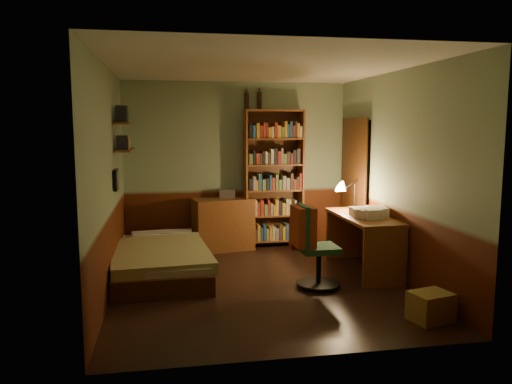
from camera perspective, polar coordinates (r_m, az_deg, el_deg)
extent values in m
cube|color=black|center=(6.23, 0.41, -10.48)|extent=(3.50, 4.00, 0.02)
cube|color=silver|center=(5.96, 0.44, 14.23)|extent=(3.50, 4.00, 0.02)
cube|color=gray|center=(7.93, -2.25, 3.08)|extent=(3.50, 0.02, 2.60)
cube|color=gray|center=(5.89, -16.66, 1.21)|extent=(0.02, 4.00, 2.60)
cube|color=gray|center=(6.51, 15.85, 1.82)|extent=(0.02, 4.00, 2.60)
cube|color=gray|center=(4.01, 5.72, -1.36)|extent=(3.50, 0.02, 2.60)
cube|color=black|center=(7.71, 11.28, 0.57)|extent=(0.06, 0.90, 2.00)
cube|color=#3A1E0B|center=(7.69, 11.04, 0.57)|extent=(0.02, 0.98, 2.08)
cube|color=#888F54|center=(6.67, -10.81, -6.50)|extent=(1.20, 2.15, 0.63)
cube|color=brown|center=(7.78, -3.77, -3.69)|extent=(0.97, 0.61, 0.80)
cube|color=#B2B2B7|center=(7.83, -3.28, -0.14)|extent=(0.27, 0.22, 0.13)
cube|color=brown|center=(7.89, 2.01, 1.50)|extent=(0.94, 0.32, 2.17)
cylinder|color=black|center=(7.88, -1.07, 10.34)|extent=(0.08, 0.08, 0.26)
cylinder|color=black|center=(7.92, 0.40, 10.38)|extent=(0.09, 0.09, 0.27)
cube|color=brown|center=(6.77, 12.10, -5.77)|extent=(0.60, 1.41, 0.75)
cube|color=silver|center=(6.67, 13.69, -2.20)|extent=(0.27, 0.34, 0.12)
cone|color=black|center=(7.20, 11.25, 0.47)|extent=(0.22, 0.22, 0.59)
cube|color=#24502F|center=(6.00, 7.21, -6.03)|extent=(0.53, 0.47, 1.03)
cube|color=#AD401D|center=(6.07, 6.01, 1.33)|extent=(0.29, 0.43, 0.47)
cube|color=brown|center=(6.95, -14.77, 4.69)|extent=(0.20, 0.90, 0.03)
cube|color=brown|center=(6.94, -14.86, 7.57)|extent=(0.20, 0.90, 0.03)
cube|color=black|center=(6.48, -15.71, 1.36)|extent=(0.04, 0.32, 0.26)
cube|color=olive|center=(5.35, 19.34, -12.26)|extent=(0.44, 0.39, 0.29)
cube|color=olive|center=(5.54, 19.49, -11.90)|extent=(0.36, 0.32, 0.23)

